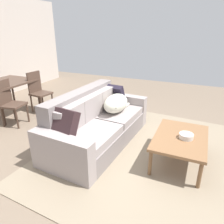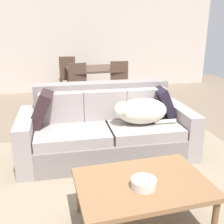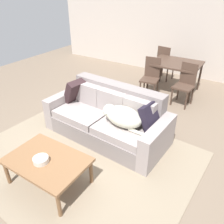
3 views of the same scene
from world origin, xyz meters
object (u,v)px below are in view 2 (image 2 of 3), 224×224
(couch, at_px, (106,129))
(dining_table, at_px, (94,71))
(throw_pillow_by_left_arm, at_px, (42,109))
(dining_chair_near_right, at_px, (120,83))
(dining_chair_far_left, at_px, (68,75))
(dining_chair_near_left, at_px, (79,86))
(throw_pillow_by_right_arm, at_px, (164,103))
(coffee_table, at_px, (142,186))
(bowl_on_coffee_table, at_px, (144,183))
(dog_on_left_cushion, at_px, (140,111))

(couch, bearing_deg, dining_table, 85.50)
(throw_pillow_by_left_arm, bearing_deg, dining_table, 64.33)
(couch, xyz_separation_m, dining_chair_near_right, (0.77, 1.93, 0.18))
(throw_pillow_by_left_arm, bearing_deg, dining_chair_far_left, 77.86)
(dining_chair_near_left, height_order, dining_chair_far_left, dining_chair_far_left)
(throw_pillow_by_left_arm, distance_m, throw_pillow_by_right_arm, 1.59)
(dining_chair_near_left, xyz_separation_m, dining_chair_far_left, (-0.10, 1.14, 0.01))
(dining_chair_near_left, bearing_deg, dining_table, 44.66)
(throw_pillow_by_right_arm, height_order, dining_chair_far_left, dining_chair_far_left)
(throw_pillow_by_left_arm, bearing_deg, dining_chair_near_right, 49.57)
(couch, distance_m, dining_chair_near_left, 1.94)
(throw_pillow_by_left_arm, relative_size, coffee_table, 0.42)
(throw_pillow_by_left_arm, xyz_separation_m, bowl_on_coffee_table, (0.72, -1.58, -0.18))
(coffee_table, relative_size, dining_table, 0.92)
(throw_pillow_by_left_arm, distance_m, bowl_on_coffee_table, 1.75)
(dog_on_left_cushion, xyz_separation_m, dining_table, (-0.04, 2.67, 0.07))
(dog_on_left_cushion, bearing_deg, coffee_table, -106.22)
(couch, height_order, dining_chair_near_left, dining_chair_near_left)
(dining_chair_near_right, bearing_deg, dining_table, 133.93)
(throw_pillow_by_right_arm, distance_m, dining_chair_near_left, 2.12)
(couch, height_order, throw_pillow_by_right_arm, couch)
(coffee_table, xyz_separation_m, dining_chair_near_left, (-0.01, 3.34, 0.12))
(dining_chair_near_left, bearing_deg, dining_chair_far_left, 86.24)
(throw_pillow_by_left_arm, height_order, dining_chair_near_right, dining_chair_near_right)
(dining_chair_near_right, bearing_deg, throw_pillow_by_left_arm, -124.20)
(couch, height_order, dining_table, couch)
(dining_table, relative_size, dining_chair_near_right, 1.23)
(dog_on_left_cushion, xyz_separation_m, dining_chair_near_right, (0.38, 2.13, -0.10))
(dog_on_left_cushion, distance_m, dining_chair_near_right, 2.17)
(throw_pillow_by_right_arm, distance_m, dining_chair_near_right, 1.94)
(dog_on_left_cushion, bearing_deg, throw_pillow_by_left_arm, 169.42)
(dining_chair_near_left, bearing_deg, throw_pillow_by_right_arm, -74.72)
(bowl_on_coffee_table, distance_m, dining_chair_near_left, 3.42)
(bowl_on_coffee_table, bearing_deg, dining_chair_near_right, 76.18)
(couch, relative_size, dining_chair_near_left, 2.40)
(dog_on_left_cushion, distance_m, throw_pillow_by_left_arm, 1.22)
(throw_pillow_by_right_arm, relative_size, dining_chair_near_left, 0.45)
(bowl_on_coffee_table, bearing_deg, couch, 87.34)
(throw_pillow_by_right_arm, distance_m, coffee_table, 1.66)
(throw_pillow_by_left_arm, bearing_deg, couch, -7.25)
(throw_pillow_by_right_arm, bearing_deg, dining_table, 100.22)
(dog_on_left_cushion, height_order, dining_table, dog_on_left_cushion)
(bowl_on_coffee_table, distance_m, dining_chair_near_right, 3.52)
(coffee_table, xyz_separation_m, bowl_on_coffee_table, (-0.02, -0.07, 0.08))
(throw_pillow_by_left_arm, distance_m, dining_chair_near_left, 1.98)
(throw_pillow_by_right_arm, bearing_deg, couch, -179.88)
(throw_pillow_by_right_arm, bearing_deg, bowl_on_coffee_table, -120.30)
(coffee_table, bearing_deg, dog_on_left_cushion, 70.21)
(couch, height_order, dog_on_left_cushion, couch)
(dining_chair_near_left, xyz_separation_m, dining_chair_near_right, (0.83, 0.00, 0.01))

